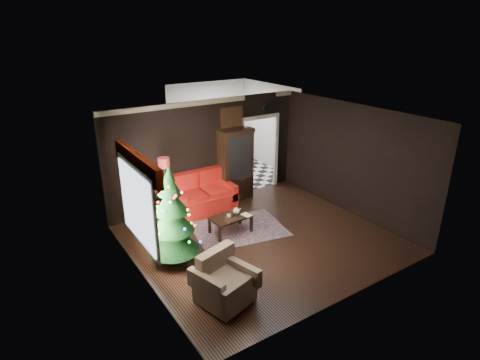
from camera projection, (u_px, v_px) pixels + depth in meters
floor at (262, 239)px, 8.94m from camera, size 5.50×5.50×0.00m
ceiling at (264, 117)px, 7.92m from camera, size 5.50×5.50×0.00m
wall_back at (207, 153)px, 10.38m from camera, size 5.50×0.00×5.50m
wall_front at (353, 229)px, 6.48m from camera, size 5.50×0.00×5.50m
wall_left at (139, 213)px, 7.03m from camera, size 0.00×5.50×5.50m
wall_right at (352, 160)px, 9.83m from camera, size 0.00×5.50×5.50m
doorway at (259, 155)px, 11.37m from camera, size 1.10×0.10×2.10m
left_window at (137, 206)px, 7.18m from camera, size 0.05×1.60×1.40m
valance at (137, 163)px, 6.93m from camera, size 0.12×2.10×0.35m
kitchen_floor at (232, 173)px, 12.92m from camera, size 3.00×3.00×0.00m
kitchen_window at (209, 115)px, 13.43m from camera, size 0.70×0.06×0.70m
rug at (239, 229)px, 9.38m from camera, size 2.35×1.90×0.01m
loveseat at (203, 193)px, 10.15m from camera, size 1.70×0.90×1.00m
curio_cabinet at (235, 166)px, 10.74m from camera, size 0.90×0.45×1.90m
floor_lamp at (166, 192)px, 9.36m from camera, size 0.34×0.34×1.72m
christmas_tree at (172, 216)px, 7.71m from camera, size 1.23×1.23×1.97m
armchair at (225, 280)px, 6.75m from camera, size 1.05×1.05×0.87m
coffee_table at (230, 224)px, 9.15m from camera, size 0.97×0.63×0.42m
teapot at (236, 211)px, 9.14m from camera, size 0.19×0.19×0.16m
cup_a at (229, 216)px, 9.01m from camera, size 0.09×0.09×0.06m
cup_b at (229, 216)px, 9.02m from camera, size 0.08×0.08×0.07m
book at (244, 212)px, 9.01m from camera, size 0.18×0.05×0.24m
wall_clock at (268, 108)px, 10.98m from camera, size 0.32×0.32×0.06m
painting at (232, 118)px, 10.41m from camera, size 0.62×0.05×0.52m
kitchen_counter at (213, 151)px, 13.69m from camera, size 1.80×0.60×0.90m
kitchen_table at (228, 167)px, 12.40m from camera, size 0.70×0.70×0.75m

